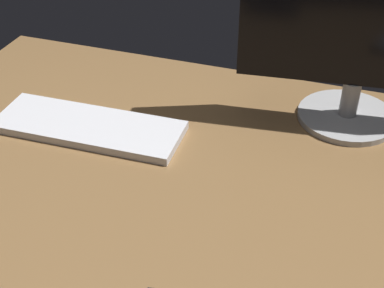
{
  "coord_description": "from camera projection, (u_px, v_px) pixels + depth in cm",
  "views": [
    {
      "loc": [
        24.29,
        -82.19,
        70.14
      ],
      "look_at": [
        -3.58,
        -0.47,
        8.0
      ],
      "focal_mm": 52.22,
      "sensor_mm": 36.0,
      "label": 1
    }
  ],
  "objects": [
    {
      "name": "desk",
      "position": [
        210.0,
        175.0,
        1.1
      ],
      "size": [
        140.0,
        84.0,
        2.0
      ],
      "primitive_type": "cube",
      "color": "olive",
      "rests_on": "ground"
    },
    {
      "name": "keyboard",
      "position": [
        89.0,
        127.0,
        1.2
      ],
      "size": [
        41.13,
        15.41,
        1.83
      ],
      "primitive_type": "cube",
      "rotation": [
        0.0,
        0.0,
        0.03
      ],
      "color": "white",
      "rests_on": "desk"
    },
    {
      "name": "monitor",
      "position": [
        366.0,
        14.0,
        1.1
      ],
      "size": [
        49.93,
        21.63,
        47.07
      ],
      "rotation": [
        0.0,
        0.0,
        0.12
      ],
      "color": "#B9B9B9",
      "rests_on": "desk"
    }
  ]
}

